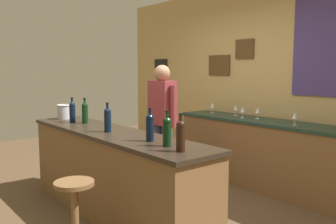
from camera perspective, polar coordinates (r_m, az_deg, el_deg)
The scene contains 18 objects.
ground_plane at distance 4.28m, azimuth -3.91°, elevation -14.68°, with size 10.00×10.00×0.00m, color brown.
back_wall at distance 5.41m, azimuth 13.94°, elevation 4.95°, with size 6.00×0.09×2.80m.
bar_counter at distance 3.93m, azimuth -8.80°, elevation -9.63°, with size 2.79×0.60×0.92m.
side_counter at distance 5.00m, azimuth 14.55°, elevation -6.32°, with size 2.58×0.56×0.90m.
bartender at distance 4.64m, azimuth -0.92°, elevation -1.02°, with size 0.52×0.21×1.62m.
bar_stool at distance 3.09m, azimuth -14.48°, elevation -14.44°, with size 0.32×0.32×0.68m.
wine_bottle_a at distance 4.54m, azimuth -14.85°, elevation 0.11°, with size 0.07×0.07×0.31m.
wine_bottle_b at distance 4.44m, azimuth -12.97°, elevation 0.00°, with size 0.07×0.07×0.31m.
wine_bottle_c at distance 3.78m, azimuth -9.51°, elevation -1.09°, with size 0.07×0.07×0.31m.
wine_bottle_d at distance 3.25m, azimuth -2.87°, elevation -2.27°, with size 0.07×0.07×0.31m.
wine_bottle_e at distance 3.03m, azimuth -0.17°, elevation -2.92°, with size 0.07×0.07×0.31m.
wine_bottle_f at distance 2.84m, azimuth 2.00°, elevation -3.59°, with size 0.07×0.07×0.31m.
ice_bucket at distance 4.89m, azimuth -16.07°, elevation 0.09°, with size 0.19×0.19×0.19m.
wine_glass_a at distance 5.53m, azimuth 7.03°, elevation 0.97°, with size 0.07×0.07×0.16m.
wine_glass_b at distance 5.28m, azimuth 10.65°, elevation 0.62°, with size 0.07×0.07×0.16m.
wine_glass_c at distance 5.05m, azimuth 11.72°, elevation 0.31°, with size 0.07×0.07×0.16m.
wine_glass_d at distance 4.99m, azimuth 13.97°, elevation 0.19°, with size 0.07×0.07×0.16m.
wine_glass_e at distance 4.56m, azimuth 19.39°, elevation -0.61°, with size 0.07×0.07×0.16m.
Camera 1 is at (3.26, -2.30, 1.57)m, focal length 38.65 mm.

